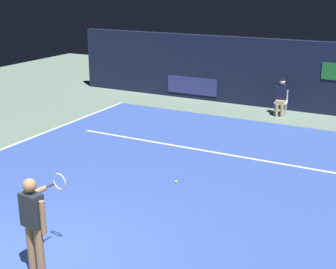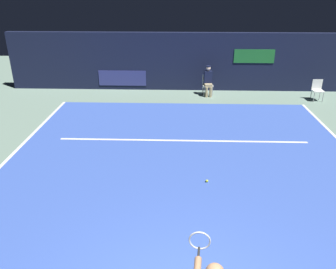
% 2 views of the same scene
% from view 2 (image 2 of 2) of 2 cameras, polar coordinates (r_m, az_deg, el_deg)
% --- Properties ---
extents(ground_plane, '(31.15, 31.15, 0.00)m').
position_cam_2_polar(ground_plane, '(8.93, 2.58, -6.47)').
color(ground_plane, slate).
extents(court_surface, '(10.00, 11.28, 0.01)m').
position_cam_2_polar(court_surface, '(8.92, 2.58, -6.43)').
color(court_surface, '#3856B2').
rests_on(court_surface, ground).
extents(line_service, '(7.80, 0.10, 0.01)m').
position_cam_2_polar(line_service, '(10.67, 2.51, -1.03)').
color(line_service, white).
rests_on(line_service, court_surface).
extents(back_wall, '(15.95, 0.33, 2.60)m').
position_cam_2_polar(back_wall, '(15.81, 2.48, 12.17)').
color(back_wall, '#141933').
rests_on(back_wall, ground).
extents(line_judge_on_chair, '(0.48, 0.56, 1.32)m').
position_cam_2_polar(line_judge_on_chair, '(15.07, 6.77, 9.05)').
color(line_judge_on_chair, white).
rests_on(line_judge_on_chair, ground).
extents(courtside_chair_near, '(0.44, 0.42, 0.88)m').
position_cam_2_polar(courtside_chair_near, '(15.69, 23.93, 7.06)').
color(courtside_chair_near, white).
rests_on(courtside_chair_near, ground).
extents(tennis_ball, '(0.07, 0.07, 0.07)m').
position_cam_2_polar(tennis_ball, '(8.54, 6.59, -7.79)').
color(tennis_ball, '#CCE033').
rests_on(tennis_ball, court_surface).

